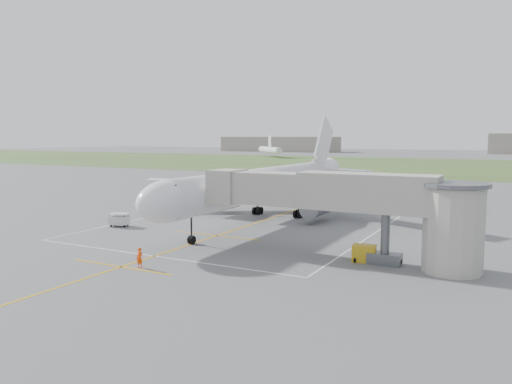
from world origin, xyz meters
The scene contains 11 objects.
ground centered at (0.00, 0.00, 0.00)m, with size 700.00×700.00×0.00m, color #5C5C5F.
grass_strip centered at (0.00, 130.00, 0.01)m, with size 700.00×120.00×0.02m, color #3C5324.
apron_markings centered at (0.00, -5.82, 0.01)m, with size 28.20×60.00×0.01m.
airliner centered at (0.00, 0.75, 4.39)m, with size 38.93×46.75×13.52m.
jet_bridge centered at (15.72, -13.50, 4.74)m, with size 23.40×5.00×7.20m.
gpu_unit centered at (16.34, -13.52, 0.68)m, with size 2.00×1.53×1.38m.
baggage_cart centered at (-12.62, -10.70, 0.77)m, with size 2.47×1.99×1.49m.
ramp_worker_nose centered at (1.49, -23.51, 0.79)m, with size 0.58×0.38×1.59m, color #FD4508.
ramp_worker_wing centered at (-11.26, 0.74, 0.79)m, with size 0.77×0.60×1.58m, color #F86607.
distant_hangars centered at (-16.15, 265.19, 5.17)m, with size 345.00×49.00×12.00m.
distant_aircraft centered at (3.17, 180.76, 3.59)m, with size 198.38×44.81×8.85m.
Camera 1 is at (27.14, -52.68, 10.13)m, focal length 35.00 mm.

